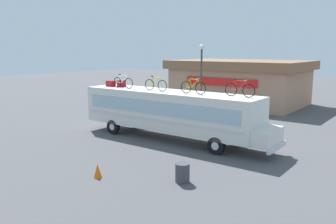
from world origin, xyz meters
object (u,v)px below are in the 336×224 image
(luggage_bag_1, at_px, (111,84))
(rooftop_bicycle_1, at_px, (123,82))
(luggage_bag_2, at_px, (121,83))
(rooftop_bicycle_2, at_px, (156,85))
(rooftop_bicycle_4, at_px, (240,89))
(trash_bin, at_px, (182,173))
(traffic_cone, at_px, (98,171))
(street_lamp, at_px, (201,74))
(rooftop_bicycle_3, at_px, (193,87))
(bus, at_px, (170,111))

(luggage_bag_1, distance_m, rooftop_bicycle_1, 1.49)
(luggage_bag_2, relative_size, rooftop_bicycle_2, 0.27)
(luggage_bag_2, bearing_deg, rooftop_bicycle_4, 0.75)
(rooftop_bicycle_2, distance_m, trash_bin, 8.22)
(rooftop_bicycle_1, bearing_deg, trash_bin, -31.52)
(rooftop_bicycle_4, distance_m, traffic_cone, 8.71)
(luggage_bag_1, relative_size, luggage_bag_2, 1.33)
(luggage_bag_2, distance_m, rooftop_bicycle_4, 8.80)
(rooftop_bicycle_1, bearing_deg, street_lamp, 70.23)
(rooftop_bicycle_1, bearing_deg, rooftop_bicycle_3, 1.58)
(rooftop_bicycle_4, bearing_deg, traffic_cone, -111.88)
(rooftop_bicycle_2, bearing_deg, rooftop_bicycle_3, 2.16)
(rooftop_bicycle_1, height_order, trash_bin, rooftop_bicycle_1)
(rooftop_bicycle_2, distance_m, rooftop_bicycle_3, 2.70)
(luggage_bag_1, distance_m, rooftop_bicycle_2, 4.21)
(rooftop_bicycle_1, xyz_separation_m, street_lamp, (2.24, 6.23, 0.26))
(street_lamp, bearing_deg, rooftop_bicycle_4, -43.60)
(luggage_bag_2, distance_m, street_lamp, 6.44)
(luggage_bag_1, bearing_deg, traffic_cone, -47.73)
(luggage_bag_2, bearing_deg, rooftop_bicycle_1, -37.10)
(rooftop_bicycle_1, distance_m, rooftop_bicycle_3, 5.45)
(street_lamp, bearing_deg, traffic_cone, -77.72)
(rooftop_bicycle_1, bearing_deg, luggage_bag_2, 142.90)
(rooftop_bicycle_1, height_order, traffic_cone, rooftop_bicycle_1)
(rooftop_bicycle_1, distance_m, street_lamp, 6.63)
(luggage_bag_2, relative_size, rooftop_bicycle_3, 0.27)
(luggage_bag_2, xyz_separation_m, traffic_cone, (5.76, -7.44, -2.94))
(trash_bin, bearing_deg, rooftop_bicycle_3, 119.04)
(street_lamp, bearing_deg, rooftop_bicycle_1, -109.77)
(rooftop_bicycle_3, bearing_deg, street_lamp, 117.81)
(rooftop_bicycle_2, height_order, rooftop_bicycle_3, rooftop_bicycle_3)
(rooftop_bicycle_2, bearing_deg, luggage_bag_2, 172.55)
(luggage_bag_2, distance_m, rooftop_bicycle_3, 6.11)
(bus, distance_m, rooftop_bicycle_3, 2.42)
(trash_bin, bearing_deg, luggage_bag_2, 148.05)
(trash_bin, xyz_separation_m, street_lamp, (-6.14, 11.37, 3.26))
(bus, bearing_deg, luggage_bag_1, -179.07)
(luggage_bag_2, height_order, rooftop_bicycle_2, rooftop_bicycle_2)
(bus, distance_m, trash_bin, 7.40)
(luggage_bag_1, relative_size, trash_bin, 0.76)
(rooftop_bicycle_1, bearing_deg, rooftop_bicycle_2, 1.01)
(bus, bearing_deg, luggage_bag_2, 178.15)
(bus, bearing_deg, trash_bin, -49.17)
(trash_bin, bearing_deg, bus, 130.83)
(rooftop_bicycle_1, xyz_separation_m, rooftop_bicycle_4, (8.14, 0.61, 0.01))
(trash_bin, bearing_deg, traffic_cone, -151.18)
(luggage_bag_2, height_order, trash_bin, luggage_bag_2)
(traffic_cone, height_order, street_lamp, street_lamp)
(rooftop_bicycle_3, bearing_deg, rooftop_bicycle_4, 9.69)
(rooftop_bicycle_1, distance_m, trash_bin, 10.28)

